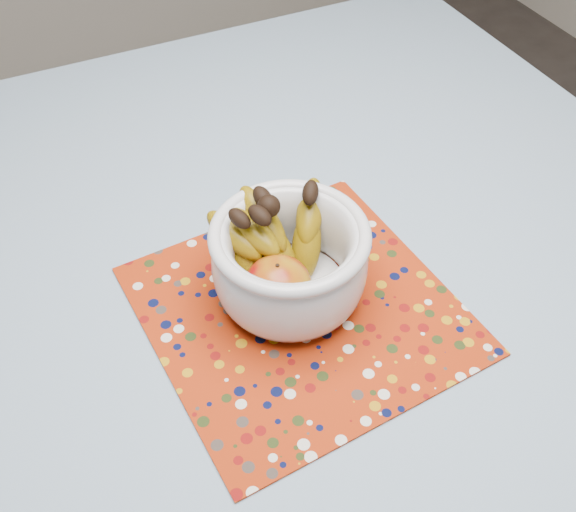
{
  "coord_description": "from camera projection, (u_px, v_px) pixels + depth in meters",
  "views": [
    {
      "loc": [
        -0.3,
        -0.61,
        1.47
      ],
      "look_at": [
        -0.04,
        -0.07,
        0.84
      ],
      "focal_mm": 42.0,
      "sensor_mm": 36.0,
      "label": 1
    }
  ],
  "objects": [
    {
      "name": "fruit_bowl",
      "position": [
        282.0,
        253.0,
        0.88
      ],
      "size": [
        0.24,
        0.22,
        0.16
      ],
      "color": "silver",
      "rests_on": "placemat"
    },
    {
      "name": "tablecloth",
      "position": [
        290.0,
        255.0,
        0.99
      ],
      "size": [
        1.32,
        1.32,
        0.01
      ],
      "primitive_type": "cube",
      "color": "slate",
      "rests_on": "table"
    },
    {
      "name": "table",
      "position": [
        290.0,
        291.0,
        1.05
      ],
      "size": [
        1.2,
        1.2,
        0.75
      ],
      "color": "brown",
      "rests_on": "ground"
    },
    {
      "name": "placemat",
      "position": [
        300.0,
        310.0,
        0.91
      ],
      "size": [
        0.42,
        0.42,
        0.0
      ],
      "primitive_type": "cube",
      "rotation": [
        0.0,
        0.0,
        0.07
      ],
      "color": "#932308",
      "rests_on": "tablecloth"
    }
  ]
}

